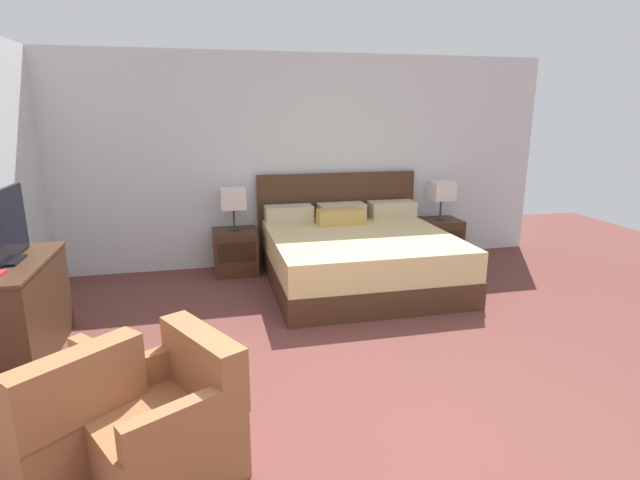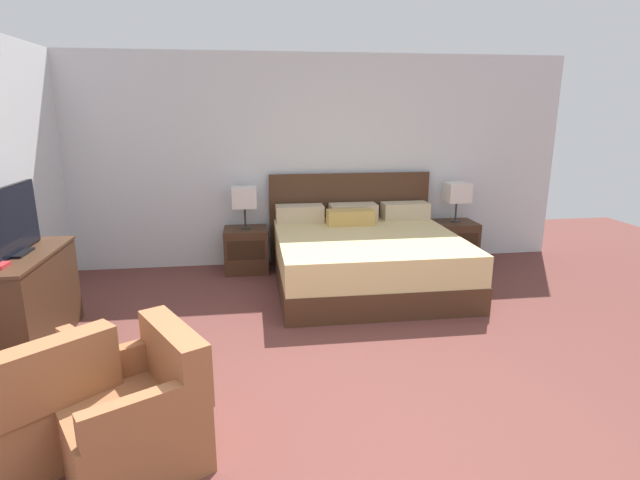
% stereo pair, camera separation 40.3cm
% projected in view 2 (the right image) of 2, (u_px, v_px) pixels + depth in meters
% --- Properties ---
extents(ground_plane, '(11.83, 11.83, 0.00)m').
position_uv_depth(ground_plane, '(373.00, 467.00, 2.78)').
color(ground_plane, brown).
extents(wall_back, '(6.81, 0.06, 2.60)m').
position_uv_depth(wall_back, '(300.00, 162.00, 6.25)').
color(wall_back, silver).
rests_on(wall_back, ground).
extents(bed, '(2.06, 2.01, 1.16)m').
position_uv_depth(bed, '(365.00, 257.00, 5.61)').
color(bed, '#422819').
rests_on(bed, ground).
extents(nightstand_left, '(0.52, 0.46, 0.54)m').
position_uv_depth(nightstand_left, '(246.00, 250.00, 6.11)').
color(nightstand_left, '#422819').
rests_on(nightstand_left, ground).
extents(nightstand_right, '(0.52, 0.46, 0.54)m').
position_uv_depth(nightstand_right, '(454.00, 242.00, 6.47)').
color(nightstand_right, '#422819').
rests_on(nightstand_right, ground).
extents(table_lamp_left, '(0.29, 0.29, 0.50)m').
position_uv_depth(table_lamp_left, '(244.00, 198.00, 5.95)').
color(table_lamp_left, '#332D28').
rests_on(table_lamp_left, nightstand_left).
extents(table_lamp_right, '(0.29, 0.29, 0.50)m').
position_uv_depth(table_lamp_right, '(457.00, 193.00, 6.31)').
color(table_lamp_right, '#332D28').
rests_on(table_lamp_right, nightstand_right).
extents(dresser, '(0.53, 1.18, 0.80)m').
position_uv_depth(dresser, '(24.00, 299.00, 4.12)').
color(dresser, '#422819').
rests_on(dresser, ground).
extents(tv, '(0.18, 0.89, 0.55)m').
position_uv_depth(tv, '(12.00, 222.00, 3.96)').
color(tv, black).
rests_on(tv, dresser).
extents(armchair_by_window, '(0.97, 0.97, 0.76)m').
position_uv_depth(armchair_by_window, '(42.00, 407.00, 2.85)').
color(armchair_by_window, '#935B38').
rests_on(armchair_by_window, ground).
extents(armchair_companion, '(0.93, 0.93, 0.76)m').
position_uv_depth(armchair_companion, '(139.00, 416.00, 2.76)').
color(armchair_companion, '#935B38').
rests_on(armchair_companion, ground).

